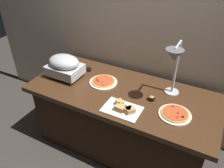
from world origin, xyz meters
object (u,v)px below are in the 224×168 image
object	(u,v)px
pizza_plate_front	(103,82)
pizza_plate_center	(175,114)
sandwich_platter	(123,108)
sauce_cup_near	(89,69)
sauce_cup_far	(151,98)
chafing_dish	(64,65)
heat_lamp	(174,60)

from	to	relation	value
pizza_plate_front	pizza_plate_center	distance (m)	0.82
sandwich_platter	sauce_cup_near	bearing A→B (deg)	145.45
pizza_plate_center	sandwich_platter	xyz separation A→B (m)	(-0.42, -0.15, 0.01)
pizza_plate_center	sauce_cup_far	world-z (taller)	sauce_cup_far
sauce_cup_near	chafing_dish	bearing A→B (deg)	-122.14
chafing_dish	sauce_cup_far	size ratio (longest dim) A/B	5.94
heat_lamp	pizza_plate_front	size ratio (longest dim) A/B	1.88
pizza_plate_center	sauce_cup_near	bearing A→B (deg)	164.56
sauce_cup_near	sauce_cup_far	bearing A→B (deg)	-13.16
sauce_cup_near	sauce_cup_far	size ratio (longest dim) A/B	1.07
pizza_plate_front	sauce_cup_near	bearing A→B (deg)	152.83
sandwich_platter	sauce_cup_far	bearing A→B (deg)	56.03
pizza_plate_front	sauce_cup_far	bearing A→B (deg)	-5.31
sauce_cup_far	sauce_cup_near	bearing A→B (deg)	166.84
heat_lamp	sauce_cup_far	bearing A→B (deg)	-156.28
heat_lamp	pizza_plate_front	xyz separation A→B (m)	(-0.69, -0.01, -0.42)
sauce_cup_near	sauce_cup_far	xyz separation A→B (m)	(0.83, -0.19, 0.00)
sandwich_platter	sauce_cup_near	size ratio (longest dim) A/B	5.16
chafing_dish	pizza_plate_center	distance (m)	1.23
chafing_dish	sandwich_platter	world-z (taller)	chafing_dish
chafing_dish	pizza_plate_front	bearing A→B (deg)	12.01
pizza_plate_front	sandwich_platter	xyz separation A→B (m)	(0.38, -0.31, 0.01)
heat_lamp	sauce_cup_near	size ratio (longest dim) A/B	8.44
chafing_dish	sauce_cup_near	world-z (taller)	chafing_dish
heat_lamp	sauce_cup_near	xyz separation A→B (m)	(-0.96, 0.13, -0.42)
chafing_dish	pizza_plate_front	size ratio (longest dim) A/B	1.24
sauce_cup_far	pizza_plate_front	bearing A→B (deg)	174.69
sandwich_platter	sauce_cup_near	distance (m)	0.79
sauce_cup_near	pizza_plate_center	bearing A→B (deg)	-15.44
pizza_plate_center	pizza_plate_front	bearing A→B (deg)	169.01
heat_lamp	sandwich_platter	world-z (taller)	heat_lamp
pizza_plate_front	sauce_cup_far	world-z (taller)	sauce_cup_far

